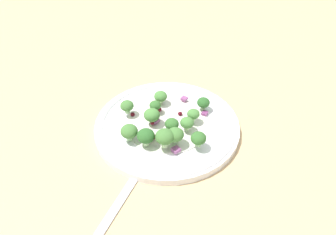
{
  "coord_description": "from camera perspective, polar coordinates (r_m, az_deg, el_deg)",
  "views": [
    {
      "loc": [
        36.97,
        20.41,
        41.3
      ],
      "look_at": [
        -2.81,
        0.17,
        2.7
      ],
      "focal_mm": 38.75,
      "sensor_mm": 36.0,
      "label": 1
    }
  ],
  "objects": [
    {
      "name": "ground_plane",
      "position": [
        0.6,
        -1.37,
        -4.21
      ],
      "size": [
        180.0,
        180.0,
        2.0
      ],
      "primitive_type": "cube",
      "color": "tan"
    },
    {
      "name": "plate",
      "position": [
        0.6,
        0.0,
        -1.32
      ],
      "size": [
        24.0,
        24.0,
        1.7
      ],
      "color": "white",
      "rests_on": "ground_plane"
    },
    {
      "name": "dressing_pool",
      "position": [
        0.6,
        -0.0,
        -1.01
      ],
      "size": [
        13.92,
        13.92,
        0.2
      ],
      "primitive_type": "cylinder",
      "color": "white",
      "rests_on": "plate"
    },
    {
      "name": "broccoli_floret_0",
      "position": [
        0.54,
        -0.5,
        -3.1
      ],
      "size": [
        2.92,
        2.92,
        2.96
      ],
      "color": "#ADD18E",
      "rests_on": "plate"
    },
    {
      "name": "broccoli_floret_1",
      "position": [
        0.62,
        5.59,
        2.31
      ],
      "size": [
        2.21,
        2.21,
        2.23
      ],
      "color": "#8EB77A",
      "rests_on": "plate"
    },
    {
      "name": "broccoli_floret_2",
      "position": [
        0.59,
        -2.55,
        0.35
      ],
      "size": [
        2.64,
        2.64,
        2.67
      ],
      "color": "#ADD18E",
      "rests_on": "plate"
    },
    {
      "name": "broccoli_floret_3",
      "position": [
        0.57,
        0.6,
        -1.07
      ],
      "size": [
        2.24,
        2.24,
        2.27
      ],
      "color": "#9EC684",
      "rests_on": "plate"
    },
    {
      "name": "broccoli_floret_4",
      "position": [
        0.56,
        -6.12,
        -2.24
      ],
      "size": [
        2.7,
        2.7,
        2.73
      ],
      "color": "#8EB77A",
      "rests_on": "plate"
    },
    {
      "name": "broccoli_floret_5",
      "position": [
        0.57,
        3.01,
        -0.86
      ],
      "size": [
        2.2,
        2.2,
        2.23
      ],
      "color": "#ADD18E",
      "rests_on": "plate"
    },
    {
      "name": "broccoli_floret_6",
      "position": [
        0.61,
        -2.03,
        1.9
      ],
      "size": [
        1.94,
        1.94,
        1.96
      ],
      "color": "#ADD18E",
      "rests_on": "plate"
    },
    {
      "name": "broccoli_floret_7",
      "position": [
        0.55,
        4.98,
        -3.06
      ],
      "size": [
        2.4,
        2.4,
        2.43
      ],
      "color": "#8EB77A",
      "rests_on": "plate"
    },
    {
      "name": "broccoli_floret_8",
      "position": [
        0.61,
        -6.46,
        1.8
      ],
      "size": [
        2.27,
        2.27,
        2.3
      ],
      "color": "#8EB77A",
      "rests_on": "plate"
    },
    {
      "name": "broccoli_floret_9",
      "position": [
        0.63,
        -1.17,
        3.31
      ],
      "size": [
        2.3,
        2.3,
        2.32
      ],
      "color": "#ADD18E",
      "rests_on": "plate"
    },
    {
      "name": "broccoli_floret_10",
      "position": [
        0.59,
        4.01,
        0.51
      ],
      "size": [
        2.06,
        2.06,
        2.09
      ],
      "color": "#9EC684",
      "rests_on": "plate"
    },
    {
      "name": "broccoli_floret_11",
      "position": [
        0.55,
        1.14,
        -2.74
      ],
      "size": [
        2.63,
        2.63,
        2.66
      ],
      "color": "#8EB77A",
      "rests_on": "plate"
    },
    {
      "name": "broccoli_floret_12",
      "position": [
        0.55,
        -3.5,
        -2.97
      ],
      "size": [
        2.75,
        2.75,
        2.78
      ],
      "color": "#ADD18E",
      "rests_on": "plate"
    },
    {
      "name": "cranberry_0",
      "position": [
        0.59,
        -2.49,
        -0.8
      ],
      "size": [
        0.74,
        0.74,
        0.74
      ],
      "primitive_type": "sphere",
      "color": "maroon",
      "rests_on": "plate"
    },
    {
      "name": "cranberry_1",
      "position": [
        0.62,
        -1.39,
        1.28
      ],
      "size": [
        0.82,
        0.82,
        0.82
      ],
      "primitive_type": "sphere",
      "color": "maroon",
      "rests_on": "plate"
    },
    {
      "name": "cranberry_2",
      "position": [
        0.61,
        1.92,
        0.6
      ],
      "size": [
        0.73,
        0.73,
        0.73
      ],
      "primitive_type": "sphere",
      "color": "#4C0A14",
      "rests_on": "plate"
    },
    {
      "name": "cranberry_3",
      "position": [
        0.57,
        -2.53,
        -2.94
      ],
      "size": [
        0.78,
        0.78,
        0.78
      ],
      "primitive_type": "sphere",
      "color": "maroon",
      "rests_on": "plate"
    },
    {
      "name": "cranberry_4",
      "position": [
        0.58,
        0.93,
        -1.85
      ],
      "size": [
        0.76,
        0.76,
        0.76
      ],
      "primitive_type": "sphere",
      "color": "#4C0A14",
      "rests_on": "plate"
    },
    {
      "name": "cranberry_5",
      "position": [
        0.65,
        -1.29,
        3.22
      ],
      "size": [
        0.93,
        0.93,
        0.93
      ],
      "primitive_type": "sphere",
      "color": "maroon",
      "rests_on": "plate"
    },
    {
      "name": "cranberry_6",
      "position": [
        0.61,
        -5.59,
        0.5
      ],
      "size": [
        0.73,
        0.73,
        0.73
      ],
      "primitive_type": "sphere",
      "color": "#4C0A14",
      "rests_on": "plate"
    },
    {
      "name": "onion_bit_0",
      "position": [
        0.64,
        2.74,
        2.94
      ],
      "size": [
        1.18,
        1.17,
        0.45
      ],
      "primitive_type": "cube",
      "rotation": [
        0.0,
        0.0,
        2.95
      ],
      "color": "#934C84",
      "rests_on": "plate"
    },
    {
      "name": "onion_bit_1",
      "position": [
        0.6,
        -2.06,
        -0.47
      ],
      "size": [
        1.56,
        1.47,
        0.53
      ],
      "primitive_type": "cube",
      "rotation": [
        0.0,
        0.0,
        2.83
      ],
      "color": "#A35B93",
      "rests_on": "plate"
    },
    {
      "name": "onion_bit_2",
      "position": [
        0.62,
        5.79,
        0.66
      ],
      "size": [
        1.09,
        0.95,
        0.49
      ],
      "primitive_type": "cube",
      "rotation": [
        0.0,
        0.0,
        1.52
      ],
      "color": "#843D75",
      "rests_on": "plate"
    },
    {
      "name": "onion_bit_3",
      "position": [
        0.55,
        1.25,
        -5.06
      ],
      "size": [
        1.55,
        1.52,
        0.51
      ],
      "primitive_type": "cube",
      "rotation": [
        0.0,
        0.0,
        1.11
      ],
      "color": "#934C84",
      "rests_on": "plate"
    },
    {
      "name": "fork",
      "position": [
        0.51,
        -7.48,
        -12.73
      ],
      "size": [
        18.68,
        2.98,
        0.5
      ],
      "color": "silver",
      "rests_on": "ground_plane"
    }
  ]
}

